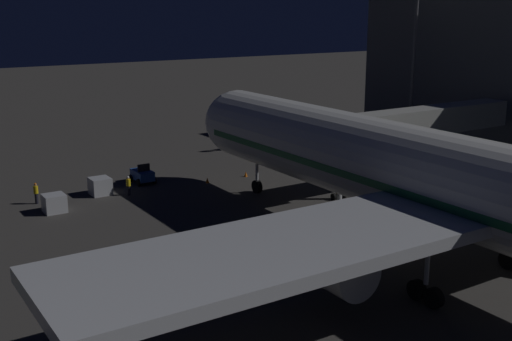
{
  "coord_description": "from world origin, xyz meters",
  "views": [
    {
      "loc": [
        30.7,
        32.01,
        16.54
      ],
      "look_at": [
        3.0,
        -11.05,
        3.5
      ],
      "focal_mm": 44.9,
      "sensor_mm": 36.0,
      "label": 1
    }
  ],
  "objects_px": {
    "airliner_at_gate": "(487,195)",
    "apron_floodlight_mast": "(414,57)",
    "jet_bridge": "(403,124)",
    "baggage_container_far_row": "(54,203)",
    "ground_crew_marshaller_fwd": "(36,192)",
    "traffic_cone_nose_port": "(246,174)",
    "baggage_container_mid_row": "(100,186)",
    "ground_crew_by_belt_loader": "(128,185)",
    "baggage_tug_spare": "(142,175)",
    "traffic_cone_nose_starboard": "(207,180)"
  },
  "relations": [
    {
      "from": "traffic_cone_nose_port",
      "to": "baggage_tug_spare",
      "type": "bearing_deg",
      "value": -19.69
    },
    {
      "from": "airliner_at_gate",
      "to": "apron_floodlight_mast",
      "type": "height_order",
      "value": "airliner_at_gate"
    },
    {
      "from": "jet_bridge",
      "to": "traffic_cone_nose_starboard",
      "type": "bearing_deg",
      "value": -36.87
    },
    {
      "from": "baggage_tug_spare",
      "to": "baggage_container_mid_row",
      "type": "height_order",
      "value": "baggage_tug_spare"
    },
    {
      "from": "ground_crew_by_belt_loader",
      "to": "traffic_cone_nose_port",
      "type": "bearing_deg",
      "value": 179.18
    },
    {
      "from": "traffic_cone_nose_starboard",
      "to": "baggage_container_far_row",
      "type": "bearing_deg",
      "value": 4.32
    },
    {
      "from": "airliner_at_gate",
      "to": "ground_crew_by_belt_loader",
      "type": "distance_m",
      "value": 32.48
    },
    {
      "from": "apron_floodlight_mast",
      "to": "ground_crew_by_belt_loader",
      "type": "distance_m",
      "value": 37.1
    },
    {
      "from": "airliner_at_gate",
      "to": "traffic_cone_nose_starboard",
      "type": "xyz_separation_m",
      "value": [
        2.2,
        -30.25,
        -5.68
      ]
    },
    {
      "from": "apron_floodlight_mast",
      "to": "baggage_container_mid_row",
      "type": "bearing_deg",
      "value": -2.22
    },
    {
      "from": "apron_floodlight_mast",
      "to": "traffic_cone_nose_starboard",
      "type": "distance_m",
      "value": 29.7
    },
    {
      "from": "traffic_cone_nose_port",
      "to": "traffic_cone_nose_starboard",
      "type": "height_order",
      "value": "same"
    },
    {
      "from": "traffic_cone_nose_port",
      "to": "apron_floodlight_mast",
      "type": "bearing_deg",
      "value": -179.14
    },
    {
      "from": "traffic_cone_nose_port",
      "to": "airliner_at_gate",
      "type": "bearing_deg",
      "value": 85.84
    },
    {
      "from": "traffic_cone_nose_port",
      "to": "traffic_cone_nose_starboard",
      "type": "distance_m",
      "value": 4.4
    },
    {
      "from": "airliner_at_gate",
      "to": "traffic_cone_nose_port",
      "type": "height_order",
      "value": "airliner_at_gate"
    },
    {
      "from": "apron_floodlight_mast",
      "to": "baggage_tug_spare",
      "type": "distance_m",
      "value": 34.66
    },
    {
      "from": "jet_bridge",
      "to": "baggage_container_far_row",
      "type": "height_order",
      "value": "jet_bridge"
    },
    {
      "from": "airliner_at_gate",
      "to": "baggage_container_far_row",
      "type": "distance_m",
      "value": 34.26
    },
    {
      "from": "jet_bridge",
      "to": "ground_crew_marshaller_fwd",
      "type": "xyz_separation_m",
      "value": [
        30.53,
        -13.11,
        -5.0
      ]
    },
    {
      "from": "baggage_container_mid_row",
      "to": "jet_bridge",
      "type": "bearing_deg",
      "value": 152.6
    },
    {
      "from": "baggage_tug_spare",
      "to": "traffic_cone_nose_port",
      "type": "relative_size",
      "value": 4.94
    },
    {
      "from": "apron_floodlight_mast",
      "to": "ground_crew_marshaller_fwd",
      "type": "height_order",
      "value": "apron_floodlight_mast"
    },
    {
      "from": "baggage_tug_spare",
      "to": "traffic_cone_nose_starboard",
      "type": "height_order",
      "value": "baggage_tug_spare"
    },
    {
      "from": "ground_crew_marshaller_fwd",
      "to": "traffic_cone_nose_starboard",
      "type": "relative_size",
      "value": 3.41
    },
    {
      "from": "baggage_container_mid_row",
      "to": "traffic_cone_nose_starboard",
      "type": "height_order",
      "value": "baggage_container_mid_row"
    },
    {
      "from": "ground_crew_by_belt_loader",
      "to": "traffic_cone_nose_port",
      "type": "distance_m",
      "value": 12.44
    },
    {
      "from": "jet_bridge",
      "to": "apron_floodlight_mast",
      "type": "relative_size",
      "value": 1.24
    },
    {
      "from": "baggage_container_far_row",
      "to": "baggage_container_mid_row",
      "type": "bearing_deg",
      "value": -149.37
    },
    {
      "from": "airliner_at_gate",
      "to": "jet_bridge",
      "type": "relative_size",
      "value": 2.7
    },
    {
      "from": "ground_crew_by_belt_loader",
      "to": "baggage_container_far_row",
      "type": "bearing_deg",
      "value": 10.57
    },
    {
      "from": "jet_bridge",
      "to": "baggage_tug_spare",
      "type": "distance_m",
      "value": 25.32
    },
    {
      "from": "airliner_at_gate",
      "to": "ground_crew_by_belt_loader",
      "type": "height_order",
      "value": "airliner_at_gate"
    },
    {
      "from": "ground_crew_marshaller_fwd",
      "to": "traffic_cone_nose_port",
      "type": "distance_m",
      "value": 20.27
    },
    {
      "from": "jet_bridge",
      "to": "baggage_container_far_row",
      "type": "distance_m",
      "value": 31.91
    },
    {
      "from": "jet_bridge",
      "to": "traffic_cone_nose_starboard",
      "type": "distance_m",
      "value": 19.34
    },
    {
      "from": "ground_crew_by_belt_loader",
      "to": "traffic_cone_nose_starboard",
      "type": "distance_m",
      "value": 8.06
    },
    {
      "from": "ground_crew_by_belt_loader",
      "to": "traffic_cone_nose_starboard",
      "type": "xyz_separation_m",
      "value": [
        -8.02,
        0.18,
        -0.71
      ]
    },
    {
      "from": "airliner_at_gate",
      "to": "ground_crew_marshaller_fwd",
      "type": "xyz_separation_m",
      "value": [
        17.96,
        -32.28,
        -4.92
      ]
    },
    {
      "from": "baggage_tug_spare",
      "to": "ground_crew_marshaller_fwd",
      "type": "xyz_separation_m",
      "value": [
        10.48,
        1.43,
        0.25
      ]
    },
    {
      "from": "baggage_tug_spare",
      "to": "ground_crew_marshaller_fwd",
      "type": "distance_m",
      "value": 10.58
    },
    {
      "from": "baggage_container_far_row",
      "to": "ground_crew_by_belt_loader",
      "type": "distance_m",
      "value": 7.2
    },
    {
      "from": "baggage_container_far_row",
      "to": "airliner_at_gate",
      "type": "bearing_deg",
      "value": 120.71
    },
    {
      "from": "ground_crew_marshaller_fwd",
      "to": "traffic_cone_nose_port",
      "type": "xyz_separation_m",
      "value": [
        -20.16,
        2.03,
        -0.76
      ]
    },
    {
      "from": "airliner_at_gate",
      "to": "baggage_container_far_row",
      "type": "height_order",
      "value": "airliner_at_gate"
    },
    {
      "from": "jet_bridge",
      "to": "ground_crew_marshaller_fwd",
      "type": "height_order",
      "value": "jet_bridge"
    },
    {
      "from": "baggage_tug_spare",
      "to": "baggage_container_far_row",
      "type": "xyz_separation_m",
      "value": [
        9.82,
        4.6,
        -0.03
      ]
    },
    {
      "from": "baggage_tug_spare",
      "to": "baggage_container_mid_row",
      "type": "xyz_separation_m",
      "value": [
        4.83,
        1.65,
        -0.0
      ]
    },
    {
      "from": "airliner_at_gate",
      "to": "apron_floodlight_mast",
      "type": "distance_m",
      "value": 40.15
    },
    {
      "from": "baggage_container_mid_row",
      "to": "ground_crew_marshaller_fwd",
      "type": "xyz_separation_m",
      "value": [
        5.66,
        -0.22,
        0.26
      ]
    }
  ]
}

